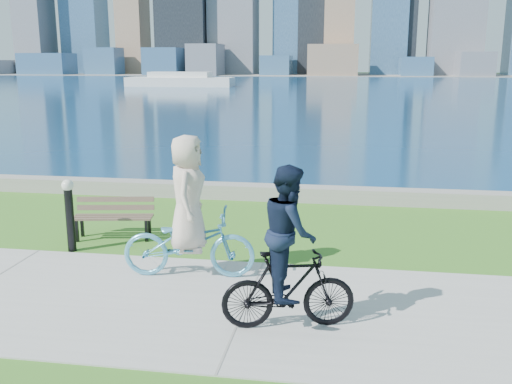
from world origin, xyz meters
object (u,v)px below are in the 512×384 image
bollard_lamp (69,210)px  cyclist_man (289,261)px  park_bench (114,214)px  cyclist_woman (188,225)px

bollard_lamp → cyclist_man: (4.07, -2.37, 0.15)m
bollard_lamp → cyclist_man: size_ratio=0.62×
park_bench → cyclist_woman: 2.63m
cyclist_woman → cyclist_man: (1.69, -1.50, 0.05)m
bollard_lamp → cyclist_woman: bearing=-20.1°
cyclist_man → bollard_lamp: bearing=46.2°
park_bench → cyclist_man: size_ratio=0.74×
park_bench → bollard_lamp: (-0.44, -0.86, 0.27)m
bollard_lamp → cyclist_man: cyclist_man is taller
bollard_lamp → cyclist_man: 4.72m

